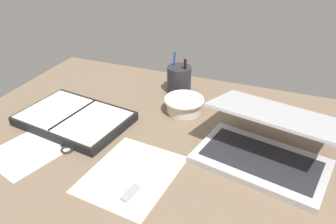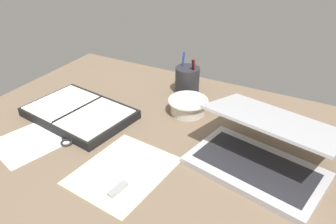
# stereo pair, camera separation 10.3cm
# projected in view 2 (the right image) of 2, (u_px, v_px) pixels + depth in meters

# --- Properties ---
(desk_top) EXTENTS (1.40, 1.00, 0.02)m
(desk_top) POSITION_uv_depth(u_px,v_px,m) (162.00, 146.00, 1.01)
(desk_top) COLOR #75604C
(desk_top) RESTS_ON ground
(laptop) EXTENTS (0.41, 0.36, 0.15)m
(laptop) POSITION_uv_depth(u_px,v_px,m) (262.00, 151.00, 0.89)
(laptop) COLOR #B7B7BC
(laptop) RESTS_ON desk_top
(bowl) EXTENTS (0.14, 0.14, 0.05)m
(bowl) POSITION_uv_depth(u_px,v_px,m) (188.00, 105.00, 1.15)
(bowl) COLOR silver
(bowl) RESTS_ON desk_top
(pen_cup) EXTENTS (0.09, 0.09, 0.16)m
(pen_cup) POSITION_uv_depth(u_px,v_px,m) (187.00, 80.00, 1.27)
(pen_cup) COLOR #28282D
(pen_cup) RESTS_ON desk_top
(planner) EXTENTS (0.38, 0.28, 0.03)m
(planner) POSITION_uv_depth(u_px,v_px,m) (79.00, 113.00, 1.12)
(planner) COLOR black
(planner) RESTS_ON desk_top
(scissors) EXTENTS (0.13, 0.11, 0.01)m
(scissors) POSITION_uv_depth(u_px,v_px,m) (73.00, 139.00, 1.02)
(scissors) COLOR #B7B7BC
(scissors) RESTS_ON desk_top
(paper_sheet_front) EXTENTS (0.25, 0.29, 0.00)m
(paper_sheet_front) POSITION_uv_depth(u_px,v_px,m) (123.00, 171.00, 0.89)
(paper_sheet_front) COLOR #F4EFB2
(paper_sheet_front) RESTS_ON desk_top
(paper_sheet_beside_planner) EXTENTS (0.24, 0.26, 0.00)m
(paper_sheet_beside_planner) POSITION_uv_depth(u_px,v_px,m) (34.00, 140.00, 1.02)
(paper_sheet_beside_planner) COLOR white
(paper_sheet_beside_planner) RESTS_ON desk_top
(usb_drive) EXTENTS (0.03, 0.07, 0.01)m
(usb_drive) POSITION_uv_depth(u_px,v_px,m) (119.00, 189.00, 0.83)
(usb_drive) COLOR #99999E
(usb_drive) RESTS_ON desk_top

